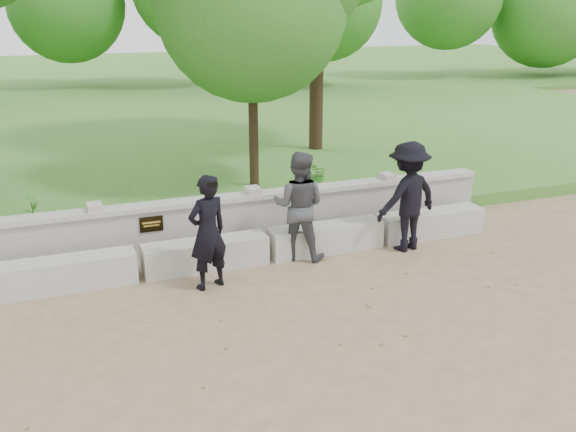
% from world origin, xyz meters
% --- Properties ---
extents(ground, '(80.00, 80.00, 0.00)m').
position_xyz_m(ground, '(0.00, 0.00, 0.00)').
color(ground, '#9D8860').
rests_on(ground, ground).
extents(lawn, '(40.00, 22.00, 0.25)m').
position_xyz_m(lawn, '(0.00, 14.00, 0.12)').
color(lawn, '#387324').
rests_on(lawn, ground).
extents(concrete_bench, '(11.90, 0.45, 0.45)m').
position_xyz_m(concrete_bench, '(0.00, 1.90, 0.22)').
color(concrete_bench, '#B8B5AE').
rests_on(concrete_bench, ground).
extents(parapet_wall, '(12.50, 0.35, 0.90)m').
position_xyz_m(parapet_wall, '(0.00, 2.60, 0.46)').
color(parapet_wall, '#ADAAA3').
rests_on(parapet_wall, ground).
extents(man_main, '(0.70, 0.65, 1.65)m').
position_xyz_m(man_main, '(0.88, 1.21, 0.83)').
color(man_main, black).
rests_on(man_main, ground).
extents(visitor_left, '(1.06, 1.01, 1.72)m').
position_xyz_m(visitor_left, '(2.49, 1.80, 0.86)').
color(visitor_left, '#424247').
rests_on(visitor_left, ground).
extents(visitor_mid, '(1.28, 0.90, 1.79)m').
position_xyz_m(visitor_mid, '(4.26, 1.52, 0.90)').
color(visitor_mid, black).
rests_on(visitor_mid, ground).
extents(shrub_a, '(0.35, 0.38, 0.60)m').
position_xyz_m(shrub_a, '(-1.41, 4.29, 0.55)').
color(shrub_a, '#43882E').
rests_on(shrub_a, lawn).
extents(shrub_b, '(0.36, 0.37, 0.52)m').
position_xyz_m(shrub_b, '(0.49, 3.38, 0.51)').
color(shrub_b, '#43882E').
rests_on(shrub_b, lawn).
extents(shrub_c, '(0.63, 0.65, 0.54)m').
position_xyz_m(shrub_c, '(4.07, 4.69, 0.52)').
color(shrub_c, '#43882E').
rests_on(shrub_c, lawn).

